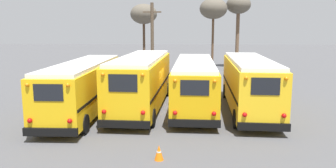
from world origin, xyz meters
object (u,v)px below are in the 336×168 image
school_bus_1 (142,80)px  traffic_cone (159,153)px  school_bus_0 (84,85)px  bare_tree_1 (238,7)px  bare_tree_0 (144,15)px  school_bus_3 (249,83)px  school_bus_2 (194,82)px  utility_pole (152,40)px  bare_tree_2 (213,9)px

school_bus_1 → traffic_cone: (1.75, -8.13, -1.49)m
school_bus_0 → bare_tree_1: 26.60m
bare_tree_0 → school_bus_3: bearing=-64.7°
school_bus_0 → school_bus_1: bearing=21.3°
school_bus_2 → bare_tree_1: size_ratio=1.22×
bare_tree_1 → traffic_cone: size_ratio=14.92×
school_bus_3 → traffic_cone: school_bus_3 is taller
school_bus_0 → school_bus_1: size_ratio=1.01×
bare_tree_1 → traffic_cone: (-7.25, -29.71, -7.24)m
school_bus_0 → school_bus_3: bearing=5.8°
school_bus_0 → bare_tree_0: bare_tree_0 is taller
traffic_cone → school_bus_1: bearing=102.2°
school_bus_0 → utility_pole: size_ratio=1.45×
bare_tree_0 → traffic_cone: (4.04, -26.49, -6.21)m
school_bus_1 → bare_tree_2: bare_tree_2 is taller
school_bus_0 → bare_tree_2: (9.09, 21.05, 5.52)m
utility_pole → traffic_cone: utility_pole is taller
school_bus_2 → bare_tree_2: bearing=82.5°
school_bus_3 → bare_tree_2: 20.79m
school_bus_1 → bare_tree_2: bearing=73.6°
utility_pole → bare_tree_0: size_ratio=0.96×
school_bus_0 → school_bus_1: (3.27, 1.27, 0.14)m
school_bus_0 → school_bus_2: size_ratio=0.98×
bare_tree_1 → school_bus_3: bearing=-96.4°
utility_pole → bare_tree_1: bare_tree_1 is taller
school_bus_1 → school_bus_3: bearing=-2.5°
bare_tree_1 → bare_tree_2: bearing=-150.5°
bare_tree_0 → bare_tree_1: bearing=15.9°
bare_tree_1 → school_bus_1: bearing=-112.7°
school_bus_1 → school_bus_3: 6.55m
bare_tree_0 → bare_tree_1: bare_tree_1 is taller
school_bus_1 → bare_tree_1: 24.08m
school_bus_0 → school_bus_3: 9.86m
school_bus_3 → bare_tree_2: (-0.72, 20.06, 5.43)m
school_bus_2 → school_bus_0: bearing=-165.0°
school_bus_0 → bare_tree_0: size_ratio=1.39×
bare_tree_1 → school_bus_2: bearing=-105.2°
school_bus_2 → bare_tree_0: (-5.56, 17.89, 4.87)m
school_bus_1 → school_bus_3: (6.54, -0.28, -0.05)m
school_bus_3 → traffic_cone: size_ratio=16.97×
school_bus_1 → bare_tree_1: bearing=67.3°
school_bus_0 → traffic_cone: 8.60m
utility_pole → traffic_cone: size_ratio=12.38×
bare_tree_1 → school_bus_0: bearing=-118.2°
school_bus_2 → traffic_cone: 8.84m
school_bus_2 → bare_tree_2: (2.55, 19.30, 5.53)m
school_bus_1 → bare_tree_0: size_ratio=1.37×
school_bus_0 → school_bus_2: 6.77m
bare_tree_0 → bare_tree_2: bare_tree_2 is taller
school_bus_1 → bare_tree_0: bearing=97.1°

